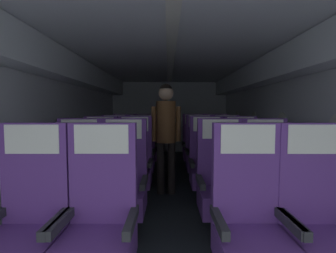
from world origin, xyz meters
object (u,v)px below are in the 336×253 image
at_px(seat_a_left_window, 26,225).
at_px(seat_c_left_window, 98,166).
at_px(seat_c_left_aisle, 133,165).
at_px(seat_e_left_window, 123,146).
at_px(seat_a_right_aisle, 318,225).
at_px(seat_d_right_window, 199,154).
at_px(seat_a_right_window, 249,224).
at_px(seat_d_left_window, 113,154).
at_px(seat_e_right_aisle, 216,146).
at_px(seat_d_left_aisle, 140,154).
at_px(seat_d_right_aisle, 225,154).
at_px(seat_c_right_window, 206,165).
at_px(seat_e_right_window, 193,146).
at_px(seat_b_right_window, 220,185).
at_px(seat_b_left_window, 76,185).
at_px(seat_b_left_aisle, 122,185).
at_px(flight_attendant, 165,126).
at_px(seat_a_left_aisle, 98,225).
at_px(seat_c_right_aisle, 240,165).
at_px(seat_e_left_aisle, 145,146).
at_px(seat_b_right_aisle, 266,185).

relative_size(seat_a_left_window, seat_c_left_window, 1.00).
height_order(seat_c_left_aisle, seat_e_left_window, same).
bearing_deg(seat_c_left_aisle, seat_a_right_aisle, -51.21).
bearing_deg(seat_d_right_window, seat_a_right_window, -90.04).
xyz_separation_m(seat_d_left_window, seat_e_right_aisle, (1.94, 0.93, 0.00)).
bearing_deg(seat_d_left_aisle, seat_d_left_window, -178.76).
bearing_deg(seat_e_left_window, seat_a_left_window, -90.21).
distance_m(seat_d_right_aisle, seat_d_right_window, 0.46).
relative_size(seat_a_right_aisle, seat_d_right_window, 1.00).
relative_size(seat_c_right_window, seat_e_right_window, 1.00).
height_order(seat_b_right_window, seat_c_left_aisle, same).
distance_m(seat_d_left_aisle, seat_d_right_aisle, 1.48).
xyz_separation_m(seat_b_left_window, seat_b_left_aisle, (0.47, -0.01, 0.00)).
relative_size(seat_c_left_window, seat_d_left_aisle, 1.00).
bearing_deg(seat_d_right_window, seat_d_right_aisle, 0.13).
height_order(seat_a_right_aisle, seat_c_right_window, same).
relative_size(seat_d_right_window, seat_e_right_window, 1.00).
distance_m(seat_d_left_window, flight_attendant, 1.22).
bearing_deg(seat_e_left_window, flight_attendant, -60.33).
xyz_separation_m(seat_d_right_window, seat_e_right_window, (-0.00, 0.91, 0.00)).
bearing_deg(seat_c_left_window, seat_b_right_window, -30.90).
distance_m(seat_a_left_aisle, seat_e_right_aisle, 3.92).
distance_m(seat_b_left_aisle, seat_c_right_window, 1.35).
xyz_separation_m(seat_b_right_window, seat_c_left_window, (-1.48, 0.89, 0.00)).
bearing_deg(seat_e_left_window, seat_a_right_window, -67.98).
bearing_deg(flight_attendant, seat_b_left_window, 29.42).
xyz_separation_m(seat_d_left_aisle, flight_attendant, (0.44, -0.65, 0.52)).
height_order(seat_a_left_window, seat_b_left_window, same).
relative_size(seat_c_right_aisle, seat_e_left_aisle, 1.00).
relative_size(seat_a_right_window, seat_b_right_aisle, 1.00).
bearing_deg(seat_c_left_aisle, seat_b_left_aisle, -89.84).
distance_m(seat_c_right_aisle, seat_d_right_window, 1.03).
bearing_deg(seat_e_right_aisle, seat_e_left_aisle, -179.85).
bearing_deg(seat_d_right_window, seat_e_left_window, 148.48).
relative_size(seat_e_left_aisle, seat_e_right_aisle, 1.00).
bearing_deg(seat_a_right_window, seat_e_right_aisle, 82.63).
distance_m(seat_b_right_window, seat_d_left_aisle, 2.07).
bearing_deg(seat_b_right_window, flight_attendant, 116.34).
relative_size(seat_b_left_window, seat_d_right_aisle, 1.00).
xyz_separation_m(seat_a_left_aisle, seat_e_right_window, (1.00, 3.64, 0.00)).
xyz_separation_m(seat_a_left_aisle, seat_a_right_window, (1.00, 0.00, 0.00)).
xyz_separation_m(seat_a_left_aisle, seat_c_left_aisle, (-0.00, 1.82, 0.00)).
distance_m(seat_a_right_aisle, seat_c_left_aisle, 2.34).
xyz_separation_m(seat_a_right_window, seat_e_right_window, (-0.00, 3.64, 0.00)).
xyz_separation_m(seat_c_right_aisle, seat_e_left_aisle, (-1.47, 1.82, 0.00)).
height_order(seat_a_left_window, seat_e_right_aisle, same).
height_order(seat_c_left_window, seat_e_left_window, same).
relative_size(seat_c_left_window, seat_c_right_aisle, 1.00).
distance_m(seat_d_left_aisle, flight_attendant, 0.94).
relative_size(seat_b_right_window, seat_e_right_aisle, 1.00).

